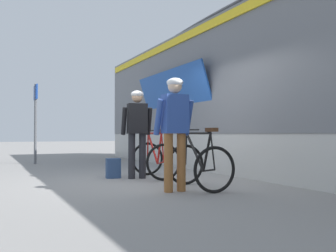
{
  "coord_description": "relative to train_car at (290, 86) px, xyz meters",
  "views": [
    {
      "loc": [
        -2.92,
        -6.46,
        0.89
      ],
      "look_at": [
        0.35,
        0.21,
        1.05
      ],
      "focal_mm": 39.95,
      "sensor_mm": 36.0,
      "label": 1
    }
  ],
  "objects": [
    {
      "name": "bicycle_far_red",
      "position": [
        -3.05,
        0.61,
        -1.56
      ],
      "size": [
        0.81,
        1.13,
        0.99
      ],
      "color": "black",
      "rests_on": "ground"
    },
    {
      "name": "cyclist_far_in_dark",
      "position": [
        -3.43,
        0.66,
        -0.91
      ],
      "size": [
        0.64,
        0.37,
        1.76
      ],
      "color": "#232328",
      "rests_on": "ground"
    },
    {
      "name": "train_car",
      "position": [
        0.0,
        0.0,
        0.0
      ],
      "size": [
        3.29,
        16.1,
        3.88
      ],
      "color": "slate",
      "rests_on": "ground"
    },
    {
      "name": "ground_plane",
      "position": [
        -3.25,
        0.13,
        -1.97
      ],
      "size": [
        80.0,
        80.0,
        0.0
      ],
      "primitive_type": "plane",
      "color": "gray"
    },
    {
      "name": "platform_sign_post",
      "position": [
        -4.8,
        5.52,
        -0.34
      ],
      "size": [
        0.08,
        0.7,
        2.4
      ],
      "color": "#595B60",
      "rests_on": "ground"
    },
    {
      "name": "cyclist_near_in_blue",
      "position": [
        -3.53,
        -1.18,
        -0.91
      ],
      "size": [
        0.61,
        0.31,
        1.76
      ],
      "color": "#935B2D",
      "rests_on": "ground"
    },
    {
      "name": "backpack_on_platform",
      "position": [
        -3.83,
        0.93,
        -1.77
      ],
      "size": [
        0.3,
        0.21,
        0.4
      ],
      "primitive_type": "cube",
      "rotation": [
        0.0,
        0.0,
        -0.09
      ],
      "color": "navy",
      "rests_on": "ground"
    },
    {
      "name": "bicycle_near_black",
      "position": [
        -3.03,
        -1.09,
        -1.56
      ],
      "size": [
        0.77,
        1.11,
        0.99
      ],
      "color": "black",
      "rests_on": "ground"
    }
  ]
}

